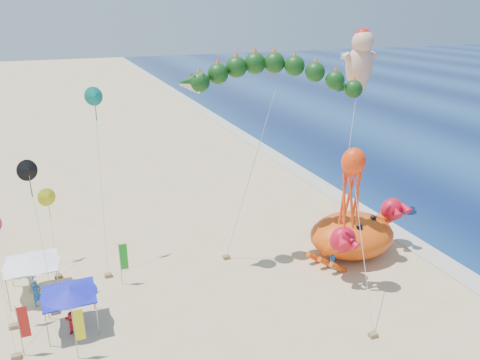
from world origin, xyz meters
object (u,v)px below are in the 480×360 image
at_px(dragon_kite, 273,81).
at_px(canopy_white, 31,261).
at_px(canopy_blue, 69,291).
at_px(octopus_kite, 352,182).
at_px(crab_inflatable, 353,234).
at_px(cherub_kite, 360,59).

relative_size(dragon_kite, canopy_white, 4.20).
bearing_deg(canopy_white, canopy_blue, -65.30).
xyz_separation_m(dragon_kite, canopy_white, (-16.40, 1.30, -10.79)).
bearing_deg(dragon_kite, canopy_blue, -167.31).
relative_size(octopus_kite, canopy_white, 2.80).
distance_m(crab_inflatable, cherub_kite, 14.81).
relative_size(crab_inflatable, dragon_kite, 0.61).
bearing_deg(cherub_kite, crab_inflatable, -122.00).
bearing_deg(dragon_kite, crab_inflatable, -18.13).
bearing_deg(dragon_kite, canopy_white, 175.47).
distance_m(crab_inflatable, canopy_blue, 20.41).
xyz_separation_m(cherub_kite, octopus_kite, (-7.61, -10.78, -6.20)).
xyz_separation_m(crab_inflatable, canopy_blue, (-20.36, -1.25, 0.73)).
bearing_deg(cherub_kite, dragon_kite, -153.18).
relative_size(dragon_kite, canopy_blue, 4.57).
height_order(crab_inflatable, octopus_kite, octopus_kite).
bearing_deg(octopus_kite, dragon_kite, 119.07).
bearing_deg(cherub_kite, octopus_kite, -125.23).
bearing_deg(canopy_blue, canopy_white, 114.70).
bearing_deg(canopy_white, cherub_kite, 8.56).
bearing_deg(canopy_blue, dragon_kite, 12.69).
bearing_deg(crab_inflatable, octopus_kite, -131.33).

